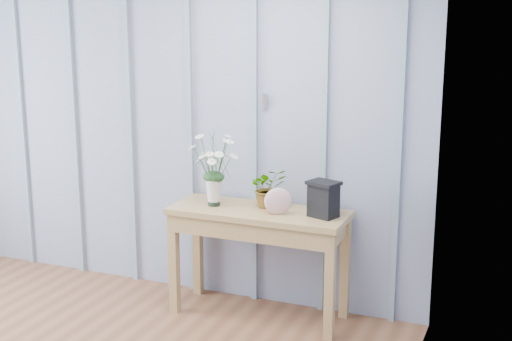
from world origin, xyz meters
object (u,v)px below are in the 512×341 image
at_px(sideboard, 259,226).
at_px(felt_disc_vessel, 278,201).
at_px(carved_box, 323,199).
at_px(daisy_vase, 213,159).

xyz_separation_m(sideboard, felt_disc_vessel, (0.16, -0.06, 0.20)).
bearing_deg(sideboard, felt_disc_vessel, -20.58).
distance_m(sideboard, carved_box, 0.50).
xyz_separation_m(felt_disc_vessel, carved_box, (0.29, 0.06, 0.03)).
xyz_separation_m(sideboard, daisy_vase, (-0.32, -0.02, 0.44)).
xyz_separation_m(daisy_vase, felt_disc_vessel, (0.48, -0.04, -0.24)).
distance_m(daisy_vase, felt_disc_vessel, 0.54).
height_order(daisy_vase, carved_box, daisy_vase).
relative_size(felt_disc_vessel, carved_box, 0.77).
height_order(sideboard, felt_disc_vessel, felt_disc_vessel).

